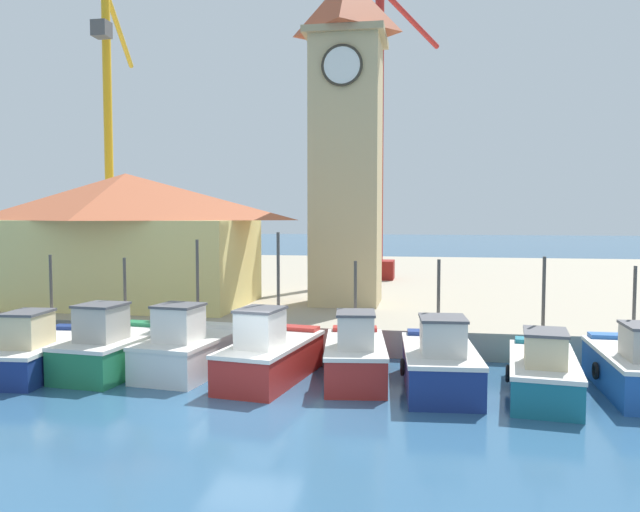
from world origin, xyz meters
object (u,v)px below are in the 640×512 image
Objects in this scene: port_crane_near at (110,164)px; fishing_boat_mid_right at (355,356)px; fishing_boat_far_right at (639,368)px; clock_tower at (347,133)px; fishing_boat_right_inner at (440,363)px; fishing_boat_left_outer at (42,351)px; warehouse_left at (127,238)px; port_crane_far at (380,164)px; fishing_boat_left_inner at (115,348)px; fishing_boat_right_outer at (543,371)px; fishing_boat_mid_left at (190,349)px; fishing_boat_center at (270,355)px.

fishing_boat_mid_right is at bearing -46.67° from port_crane_near.
clock_tower reaches higher than fishing_boat_far_right.
fishing_boat_right_inner reaches higher than fishing_boat_mid_right.
warehouse_left reaches higher than fishing_boat_left_outer.
fishing_boat_right_inner is (2.56, -0.56, 0.01)m from fishing_boat_mid_right.
fishing_boat_left_inner is at bearing -107.88° from port_crane_far.
fishing_boat_right_inner is (12.64, 0.31, 0.07)m from fishing_boat_left_outer.
fishing_boat_right_outer is 0.27× the size of port_crane_far.
fishing_boat_far_right is (15.99, 0.32, -0.05)m from fishing_boat_left_inner.
fishing_boat_left_inner is 2.44m from fishing_boat_mid_left.
port_crane_far is (9.22, 22.04, 7.67)m from fishing_boat_left_outer.
fishing_boat_right_inner is 5.65m from fishing_boat_far_right.
fishing_boat_left_outer reaches higher than fishing_boat_far_right.
fishing_boat_mid_right is 0.96× the size of fishing_boat_right_inner.
fishing_boat_mid_left is (4.70, 0.84, 0.07)m from fishing_boat_left_outer.
fishing_boat_left_outer is 2.34m from fishing_boat_left_inner.
port_crane_far is at bearing 67.30° from fishing_boat_left_outer.
fishing_boat_right_inner is (10.36, -0.21, -0.01)m from fishing_boat_left_inner.
fishing_boat_far_right is 0.43× the size of warehouse_left.
fishing_boat_right_inner is at bearing -30.77° from warehouse_left.
clock_tower is 11.59m from port_crane_far.
fishing_boat_center is (2.80, -0.44, 0.01)m from fishing_boat_mid_left.
fishing_boat_left_inner is at bearing -122.19° from clock_tower.
fishing_boat_far_right is (10.76, 0.44, -0.06)m from fishing_boat_center.
fishing_boat_left_inner is 0.41× the size of warehouse_left.
fishing_boat_far_right is at bearing -21.72° from warehouse_left.
fishing_boat_mid_right is 0.41× the size of warehouse_left.
fishing_boat_left_outer is 0.26× the size of port_crane_far.
warehouse_left is at bearing 158.28° from fishing_boat_far_right.
fishing_boat_left_outer is 15.79m from clock_tower.
fishing_boat_mid_right is 5.48m from fishing_boat_right_outer.
fishing_boat_left_outer is at bearing -169.86° from fishing_boat_mid_left.
clock_tower reaches higher than fishing_boat_left_outer.
port_crane_near is at bearing 136.18° from fishing_boat_right_inner.
port_crane_near is (-24.21, 20.60, 7.83)m from fishing_boat_right_outer.
fishing_boat_mid_left is at bearing -56.11° from port_crane_near.
fishing_boat_right_inner is 2.88m from fishing_boat_right_outer.
fishing_boat_far_right is (8.18, -0.03, -0.03)m from fishing_boat_mid_right.
fishing_boat_mid_left is 0.23× the size of port_crane_near.
fishing_boat_left_outer is 23.84m from port_crane_near.
fishing_boat_left_outer is 10.12m from fishing_boat_mid_right.
fishing_boat_left_outer is at bearing -178.59° from fishing_boat_right_inner.
fishing_boat_center is 8.02m from fishing_boat_right_outer.
port_crane_near is (-16.19, 20.38, 7.72)m from fishing_boat_center.
warehouse_left is at bearing -58.99° from port_crane_near.
fishing_boat_mid_left reaches higher than fishing_boat_right_inner.
port_crane_far is (1.72, 21.64, 7.58)m from fishing_boat_center.
fishing_boat_left_inner is 0.95× the size of fishing_boat_far_right.
fishing_boat_mid_right is 12.65m from clock_tower.
fishing_boat_right_inner reaches higher than fishing_boat_left_inner.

